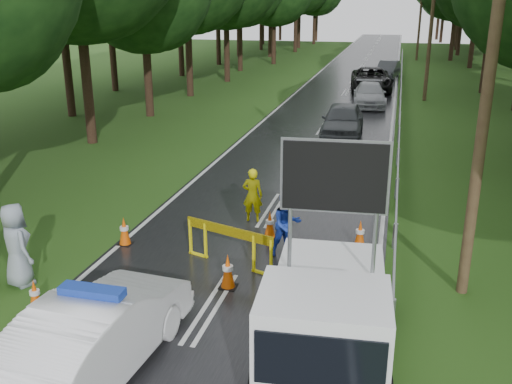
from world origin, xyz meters
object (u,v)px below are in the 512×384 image
(police_sedan, at_px, (96,334))
(queue_car_second, at_px, (370,95))
(barrier, at_px, (229,236))
(queue_car_first, at_px, (343,120))
(officer, at_px, (253,195))
(queue_car_third, at_px, (371,79))
(queue_car_fourth, at_px, (388,70))
(civilian, at_px, (287,224))
(work_truck, at_px, (326,315))

(police_sedan, bearing_deg, queue_car_second, -91.58)
(barrier, bearing_deg, queue_car_first, 103.47)
(police_sedan, height_order, officer, police_sedan)
(officer, distance_m, queue_car_third, 26.26)
(barrier, xyz_separation_m, queue_car_fourth, (2.80, 36.49, -0.08))
(queue_car_fourth, bearing_deg, officer, -87.66)
(civilian, bearing_deg, queue_car_third, 52.85)
(barrier, height_order, queue_car_fourth, queue_car_fourth)
(barrier, distance_m, queue_car_third, 29.21)
(barrier, relative_size, queue_car_first, 0.51)
(police_sedan, distance_m, civilian, 5.98)
(civilian, bearing_deg, queue_car_first, 53.76)
(civilian, relative_size, queue_car_first, 0.35)
(police_sedan, height_order, queue_car_fourth, police_sedan)
(officer, xyz_separation_m, civilian, (1.39, -2.00, 0.01))
(work_truck, relative_size, queue_car_second, 1.04)
(work_truck, xyz_separation_m, officer, (-2.94, 6.45, -0.22))
(barrier, bearing_deg, queue_car_third, 105.02)
(civilian, distance_m, queue_car_fourth, 35.56)
(police_sedan, height_order, work_truck, work_truck)
(work_truck, relative_size, barrier, 2.07)
(officer, bearing_deg, queue_car_second, -101.51)
(officer, height_order, queue_car_first, officer)
(work_truck, relative_size, queue_car_fourth, 1.16)
(work_truck, relative_size, queue_car_third, 0.84)
(work_truck, distance_m, barrier, 4.46)
(civilian, relative_size, queue_car_third, 0.28)
(queue_car_fourth, bearing_deg, work_truck, -82.65)
(work_truck, relative_size, queue_car_first, 1.05)
(civilian, bearing_deg, work_truck, -106.71)
(barrier, xyz_separation_m, queue_car_third, (1.82, 29.15, 0.04))
(officer, distance_m, queue_car_fourth, 33.66)
(police_sedan, distance_m, barrier, 4.68)
(officer, relative_size, queue_car_second, 0.34)
(officer, relative_size, queue_car_first, 0.35)
(officer, height_order, queue_car_fourth, officer)
(police_sedan, xyz_separation_m, civilian, (2.23, 5.54, 0.06))
(queue_car_third, bearing_deg, work_truck, -94.09)
(officer, xyz_separation_m, queue_car_fourth, (2.96, 33.52, -0.11))
(work_truck, bearing_deg, police_sedan, -167.87)
(civilian, bearing_deg, queue_car_fourth, 51.52)
(police_sedan, relative_size, barrier, 1.96)
(police_sedan, xyz_separation_m, queue_car_fourth, (3.81, 41.07, -0.05))
(work_truck, distance_m, queue_car_fourth, 39.97)
(queue_car_fourth, bearing_deg, barrier, -87.00)
(police_sedan, distance_m, queue_car_second, 27.89)
(civilian, bearing_deg, queue_car_second, 51.91)
(civilian, relative_size, queue_car_fourth, 0.39)
(police_sedan, height_order, queue_car_first, police_sedan)
(queue_car_first, height_order, queue_car_third, queue_car_third)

